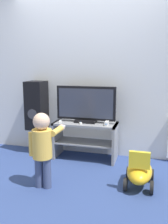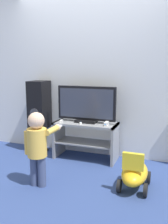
{
  "view_description": "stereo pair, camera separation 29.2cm",
  "coord_description": "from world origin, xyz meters",
  "px_view_note": "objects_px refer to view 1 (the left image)",
  "views": [
    {
      "loc": [
        0.97,
        -3.36,
        1.44
      ],
      "look_at": [
        0.0,
        0.13,
        0.75
      ],
      "focal_mm": 40.0,
      "sensor_mm": 36.0,
      "label": 1
    },
    {
      "loc": [
        1.25,
        -3.27,
        1.44
      ],
      "look_at": [
        0.0,
        0.13,
        0.75
      ],
      "focal_mm": 40.0,
      "sensor_mm": 36.0,
      "label": 2
    }
  ],
  "objects_px": {
    "game_console": "(107,123)",
    "ride_on_toy": "(140,171)",
    "television": "(86,105)",
    "remote_secondary": "(80,123)",
    "speaker_tower": "(37,107)",
    "child": "(43,144)",
    "remote_primary": "(60,121)"
  },
  "relations": [
    {
      "from": "television",
      "to": "remote_secondary",
      "type": "xyz_separation_m",
      "value": [
        -0.05,
        -0.11,
        -0.26
      ]
    },
    {
      "from": "television",
      "to": "child",
      "type": "xyz_separation_m",
      "value": [
        -0.24,
        -1.05,
        -0.31
      ]
    },
    {
      "from": "television",
      "to": "game_console",
      "type": "relative_size",
      "value": 5.28
    },
    {
      "from": "game_console",
      "to": "remote_secondary",
      "type": "relative_size",
      "value": 1.3
    },
    {
      "from": "television",
      "to": "remote_secondary",
      "type": "relative_size",
      "value": 6.88
    },
    {
      "from": "child",
      "to": "ride_on_toy",
      "type": "xyz_separation_m",
      "value": [
        1.1,
        0.33,
        -0.35
      ]
    },
    {
      "from": "remote_primary",
      "to": "ride_on_toy",
      "type": "xyz_separation_m",
      "value": [
        1.24,
        -0.63,
        -0.4
      ]
    },
    {
      "from": "game_console",
      "to": "speaker_tower",
      "type": "distance_m",
      "value": 1.2
    },
    {
      "from": "remote_secondary",
      "to": "ride_on_toy",
      "type": "bearing_deg",
      "value": -33.78
    },
    {
      "from": "television",
      "to": "child",
      "type": "relative_size",
      "value": 1.01
    },
    {
      "from": "television",
      "to": "game_console",
      "type": "bearing_deg",
      "value": -11.09
    },
    {
      "from": "remote_secondary",
      "to": "ride_on_toy",
      "type": "distance_m",
      "value": 1.17
    },
    {
      "from": "game_console",
      "to": "child",
      "type": "xyz_separation_m",
      "value": [
        -0.58,
        -0.98,
        -0.07
      ]
    },
    {
      "from": "child",
      "to": "speaker_tower",
      "type": "height_order",
      "value": "speaker_tower"
    },
    {
      "from": "game_console",
      "to": "remote_primary",
      "type": "distance_m",
      "value": 0.72
    },
    {
      "from": "remote_primary",
      "to": "child",
      "type": "distance_m",
      "value": 0.97
    },
    {
      "from": "remote_primary",
      "to": "game_console",
      "type": "bearing_deg",
      "value": 1.75
    },
    {
      "from": "game_console",
      "to": "remote_secondary",
      "type": "height_order",
      "value": "game_console"
    },
    {
      "from": "remote_secondary",
      "to": "television",
      "type": "bearing_deg",
      "value": 63.46
    },
    {
      "from": "game_console",
      "to": "speaker_tower",
      "type": "bearing_deg",
      "value": 174.08
    },
    {
      "from": "television",
      "to": "remote_primary",
      "type": "xyz_separation_m",
      "value": [
        -0.38,
        -0.09,
        -0.26
      ]
    },
    {
      "from": "remote_secondary",
      "to": "child",
      "type": "height_order",
      "value": "child"
    },
    {
      "from": "television",
      "to": "ride_on_toy",
      "type": "distance_m",
      "value": 1.3
    },
    {
      "from": "child",
      "to": "remote_primary",
      "type": "bearing_deg",
      "value": 98.71
    },
    {
      "from": "speaker_tower",
      "to": "game_console",
      "type": "bearing_deg",
      "value": -5.92
    },
    {
      "from": "remote_secondary",
      "to": "speaker_tower",
      "type": "distance_m",
      "value": 0.83
    },
    {
      "from": "ride_on_toy",
      "to": "speaker_tower",
      "type": "bearing_deg",
      "value": 155.53
    },
    {
      "from": "remote_secondary",
      "to": "ride_on_toy",
      "type": "height_order",
      "value": "remote_secondary"
    },
    {
      "from": "game_console",
      "to": "ride_on_toy",
      "type": "distance_m",
      "value": 0.93
    },
    {
      "from": "remote_secondary",
      "to": "speaker_tower",
      "type": "height_order",
      "value": "speaker_tower"
    },
    {
      "from": "remote_secondary",
      "to": "ride_on_toy",
      "type": "relative_size",
      "value": 0.22
    },
    {
      "from": "ride_on_toy",
      "to": "television",
      "type": "bearing_deg",
      "value": 140.11
    }
  ]
}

